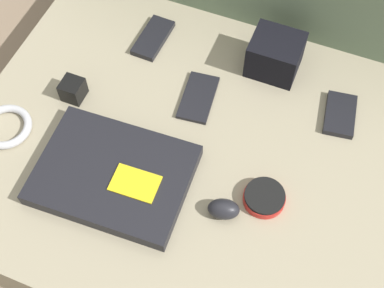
# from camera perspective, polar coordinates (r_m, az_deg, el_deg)

# --- Properties ---
(ground_plane) EXTENTS (8.00, 8.00, 0.00)m
(ground_plane) POSITION_cam_1_polar(r_m,az_deg,el_deg) (1.22, -0.00, -4.05)
(ground_plane) COLOR #7A6651
(couch_seat) EXTENTS (0.94, 0.74, 0.15)m
(couch_seat) POSITION_cam_1_polar(r_m,az_deg,el_deg) (1.15, -0.00, -2.39)
(couch_seat) COLOR gray
(couch_seat) RESTS_ON ground_plane
(laptop) EXTENTS (0.30, 0.23, 0.03)m
(laptop) POSITION_cam_1_polar(r_m,az_deg,el_deg) (1.05, -8.34, -3.26)
(laptop) COLOR black
(laptop) RESTS_ON couch_seat
(computer_mouse) EXTENTS (0.07, 0.05, 0.04)m
(computer_mouse) POSITION_cam_1_polar(r_m,az_deg,el_deg) (1.01, 3.39, -6.95)
(computer_mouse) COLOR black
(computer_mouse) RESTS_ON couch_seat
(speaker_puck) EXTENTS (0.08, 0.08, 0.02)m
(speaker_puck) POSITION_cam_1_polar(r_m,az_deg,el_deg) (1.04, 7.72, -5.68)
(speaker_puck) COLOR red
(speaker_puck) RESTS_ON couch_seat
(phone_silver) EXTENTS (0.06, 0.12, 0.01)m
(phone_silver) POSITION_cam_1_polar(r_m,az_deg,el_deg) (1.26, -4.17, 11.22)
(phone_silver) COLOR black
(phone_silver) RESTS_ON couch_seat
(phone_black) EXTENTS (0.08, 0.13, 0.01)m
(phone_black) POSITION_cam_1_polar(r_m,az_deg,el_deg) (1.15, 0.67, 4.99)
(phone_black) COLOR black
(phone_black) RESTS_ON couch_seat
(phone_small) EXTENTS (0.08, 0.11, 0.01)m
(phone_small) POSITION_cam_1_polar(r_m,az_deg,el_deg) (1.17, 15.52, 3.05)
(phone_small) COLOR black
(phone_small) RESTS_ON couch_seat
(camera_pouch) EXTENTS (0.11, 0.10, 0.09)m
(camera_pouch) POSITION_cam_1_polar(r_m,az_deg,el_deg) (1.19, 8.86, 9.38)
(camera_pouch) COLOR black
(camera_pouch) RESTS_ON couch_seat
(charger_brick) EXTENTS (0.04, 0.05, 0.05)m
(charger_brick) POSITION_cam_1_polar(r_m,az_deg,el_deg) (1.17, -12.59, 5.69)
(charger_brick) COLOR black
(charger_brick) RESTS_ON couch_seat
(cable_coil) EXTENTS (0.11, 0.11, 0.02)m
(cable_coil) POSITION_cam_1_polar(r_m,az_deg,el_deg) (1.17, -19.24, 1.77)
(cable_coil) COLOR #B2B2B7
(cable_coil) RESTS_ON couch_seat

